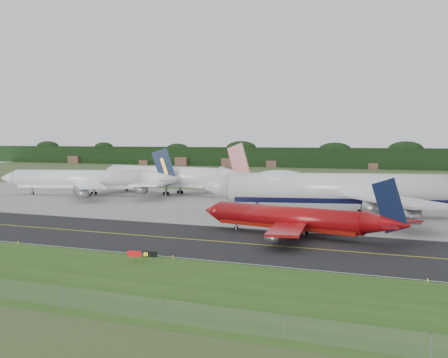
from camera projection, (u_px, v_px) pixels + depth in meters
ground at (216, 237)px, 109.57m from camera, size 600.00×600.00×0.00m
grass_verge at (94, 277)px, 77.97m from camera, size 400.00×30.00×0.01m
taxiway at (206, 240)px, 105.96m from camera, size 400.00×32.00×0.02m
apron at (305, 208)px, 155.61m from camera, size 400.00×78.00×0.01m
taxiway_centreline at (206, 240)px, 105.96m from camera, size 400.00×0.40×0.00m
taxiway_edge_line at (158, 256)px, 91.96m from camera, size 400.00×0.25×0.00m
perimeter_fence at (18, 291)px, 66.16m from camera, size 320.00×0.10×320.00m
horizon_treeline at (425, 160)px, 356.39m from camera, size 700.00×25.00×12.00m
jet_ba_747 at (357, 189)px, 138.37m from camera, size 70.89×57.48×18.11m
jet_red_737 at (298, 219)px, 110.28m from camera, size 40.91×32.85×11.10m
jet_navy_gold at (90, 180)px, 190.29m from camera, size 55.67×47.29×14.67m
jet_star_tail at (172, 177)px, 193.89m from camera, size 61.26×50.60×16.20m
taxiway_sign at (142, 254)px, 87.81m from camera, size 4.24×1.32×1.45m
edge_marker_left at (18, 243)px, 102.17m from camera, size 0.16×0.16×0.50m
edge_marker_center at (173, 257)px, 89.73m from camera, size 0.16×0.16×0.50m
edge_marker_right at (428, 281)px, 74.76m from camera, size 0.16×0.16×0.50m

